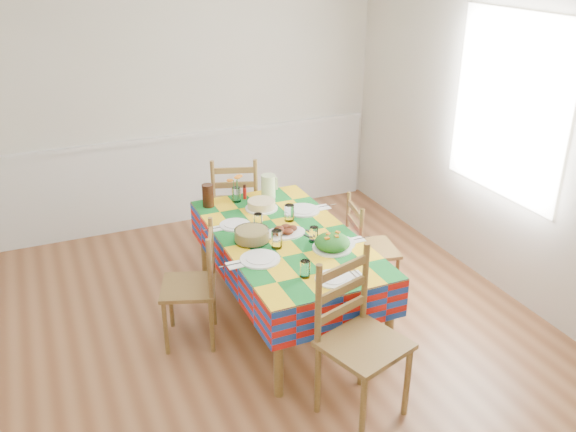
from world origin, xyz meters
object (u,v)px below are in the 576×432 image
(tea_pitcher, at_px, (208,196))
(green_pitcher, at_px, (268,187))
(dining_table, at_px, (286,244))
(meat_platter, at_px, (285,231))
(chair_left, at_px, (194,286))
(chair_far, at_px, (235,207))
(chair_near, at_px, (359,341))
(chair_right, at_px, (368,249))

(tea_pitcher, bearing_deg, green_pitcher, -3.41)
(dining_table, xyz_separation_m, green_pitcher, (0.15, 0.70, 0.18))
(meat_platter, relative_size, tea_pitcher, 1.62)
(chair_left, bearing_deg, green_pitcher, 149.47)
(chair_far, bearing_deg, chair_near, 108.13)
(chair_far, bearing_deg, chair_right, 141.25)
(tea_pitcher, bearing_deg, meat_platter, -62.74)
(tea_pitcher, xyz_separation_m, chair_far, (0.35, 0.38, -0.31))
(chair_far, xyz_separation_m, chair_left, (-0.69, -1.13, -0.04))
(green_pitcher, relative_size, chair_right, 0.24)
(chair_near, relative_size, chair_far, 1.07)
(chair_right, bearing_deg, dining_table, 101.77)
(meat_platter, relative_size, green_pitcher, 1.50)
(chair_far, relative_size, chair_left, 1.08)
(chair_near, bearing_deg, chair_far, 72.54)
(tea_pitcher, height_order, chair_right, tea_pitcher)
(meat_platter, bearing_deg, chair_right, -1.16)
(meat_platter, distance_m, chair_near, 1.15)
(chair_left, bearing_deg, meat_platter, 112.25)
(chair_left, xyz_separation_m, chair_right, (1.42, 0.02, -0.01))
(chair_far, bearing_deg, tea_pitcher, 65.48)
(meat_platter, relative_size, chair_far, 0.32)
(green_pitcher, bearing_deg, chair_right, -51.05)
(dining_table, relative_size, meat_platter, 5.88)
(dining_table, xyz_separation_m, tea_pitcher, (-0.36, 0.74, 0.17))
(chair_left, bearing_deg, dining_table, 110.49)
(meat_platter, xyz_separation_m, chair_far, (-0.02, 1.09, -0.24))
(tea_pitcher, xyz_separation_m, chair_near, (0.35, -1.85, -0.28))
(chair_left, bearing_deg, chair_near, 51.69)
(tea_pitcher, relative_size, chair_near, 0.18)
(tea_pitcher, relative_size, chair_right, 0.22)
(meat_platter, xyz_separation_m, tea_pitcher, (-0.37, 0.71, 0.07))
(meat_platter, bearing_deg, dining_table, -98.08)
(green_pitcher, distance_m, tea_pitcher, 0.51)
(green_pitcher, relative_size, chair_near, 0.20)
(chair_near, height_order, chair_right, chair_near)
(tea_pitcher, height_order, chair_far, chair_far)
(chair_right, bearing_deg, chair_near, 158.31)
(meat_platter, distance_m, chair_left, 0.77)
(dining_table, relative_size, tea_pitcher, 9.51)
(green_pitcher, bearing_deg, chair_near, -95.01)
(chair_near, relative_size, chair_left, 1.16)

